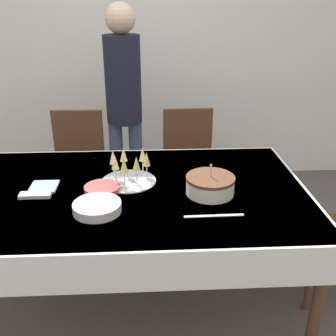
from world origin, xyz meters
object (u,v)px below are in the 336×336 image
(birthday_cake, at_px, (210,185))
(plate_stack_main, at_px, (97,207))
(dining_chair_far_left, at_px, (78,166))
(person_standing, at_px, (124,95))
(plate_stack_dessert, at_px, (102,188))
(champagne_tray, at_px, (129,167))
(dining_chair_far_right, at_px, (189,164))

(birthday_cake, relative_size, plate_stack_main, 1.10)
(dining_chair_far_left, relative_size, person_standing, 0.55)
(plate_stack_main, bearing_deg, birthday_cake, 15.71)
(dining_chair_far_left, relative_size, plate_stack_dessert, 4.75)
(champagne_tray, bearing_deg, dining_chair_far_right, 61.76)
(person_standing, bearing_deg, birthday_cake, -65.46)
(plate_stack_dessert, bearing_deg, birthday_cake, -6.08)
(dining_chair_far_left, bearing_deg, dining_chair_far_right, -0.00)
(birthday_cake, bearing_deg, person_standing, 114.54)
(champagne_tray, distance_m, plate_stack_dessert, 0.20)
(dining_chair_far_left, bearing_deg, plate_stack_dessert, -72.19)
(champagne_tray, relative_size, plate_stack_dessert, 1.61)
(dining_chair_far_left, bearing_deg, person_standing, 19.42)
(birthday_cake, height_order, plate_stack_main, birthday_cake)
(champagne_tray, bearing_deg, person_standing, 94.14)
(plate_stack_dessert, xyz_separation_m, person_standing, (0.08, 1.07, 0.27))
(plate_stack_dessert, bearing_deg, plate_stack_main, -90.17)
(person_standing, bearing_deg, plate_stack_main, -93.45)
(person_standing, bearing_deg, champagne_tray, -85.86)
(dining_chair_far_right, distance_m, birthday_cake, 1.05)
(dining_chair_far_right, bearing_deg, birthday_cake, -89.50)
(plate_stack_main, bearing_deg, dining_chair_far_left, 104.42)
(birthday_cake, bearing_deg, dining_chair_far_left, 131.87)
(dining_chair_far_right, xyz_separation_m, plate_stack_main, (-0.59, -1.17, 0.28))
(birthday_cake, bearing_deg, plate_stack_dessert, 173.92)
(dining_chair_far_right, relative_size, person_standing, 0.55)
(dining_chair_far_right, relative_size, birthday_cake, 3.52)
(dining_chair_far_left, height_order, dining_chair_far_right, same)
(dining_chair_far_left, relative_size, birthday_cake, 3.52)
(champagne_tray, bearing_deg, plate_stack_dessert, -141.30)
(plate_stack_main, height_order, person_standing, person_standing)
(dining_chair_far_right, distance_m, plate_stack_dessert, 1.14)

